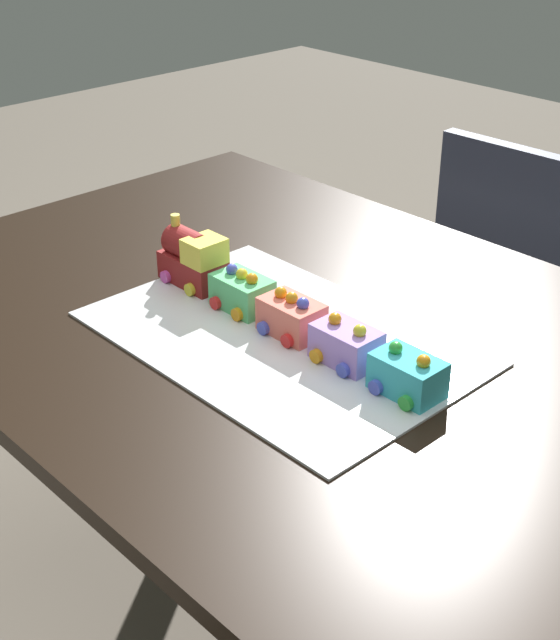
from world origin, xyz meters
name	(u,v)px	position (x,y,z in m)	size (l,w,h in m)	color
ground_plane	(278,629)	(0.00, 0.00, 0.00)	(8.00, 8.00, 0.00)	#6B6054
dining_table	(277,367)	(0.00, 0.00, 0.63)	(1.40, 1.00, 0.74)	black
chair	(531,296)	(-0.01, 0.83, 0.47)	(0.41, 0.41, 0.86)	#2D3347
cake_board	(280,338)	(0.07, -0.06, 0.74)	(0.60, 0.40, 0.00)	silver
cake_locomotive	(193,259)	(-0.18, -0.04, 0.79)	(0.14, 0.08, 0.12)	maroon
cake_car_hopper_mint_green	(242,292)	(-0.05, -0.04, 0.77)	(0.10, 0.08, 0.07)	#59CC7A
cake_car_gondola_coral	(292,317)	(0.07, -0.04, 0.77)	(0.10, 0.08, 0.07)	#F27260
cake_car_caboose_lavender	(346,344)	(0.19, -0.04, 0.77)	(0.10, 0.08, 0.07)	#AD84E0
cake_car_flatbed_turquoise	(408,375)	(0.31, -0.04, 0.77)	(0.10, 0.08, 0.07)	#38B7C6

